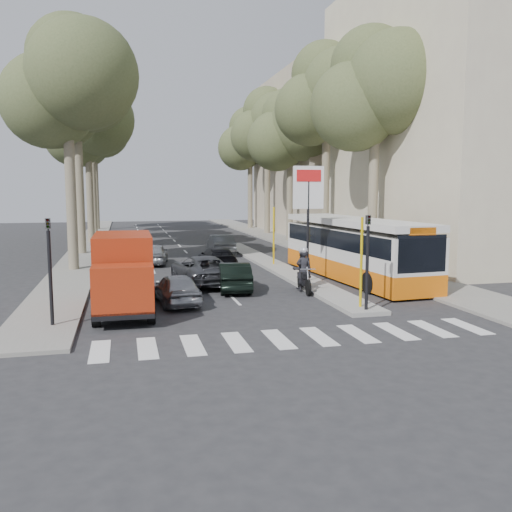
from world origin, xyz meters
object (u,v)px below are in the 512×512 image
Objects in this scene: motorcycle at (303,271)px; silver_hatchback at (176,289)px; dark_hatchback at (234,276)px; city_bus at (353,247)px; red_truck at (123,272)px.

silver_hatchback is at bearing -159.80° from motorcycle.
dark_hatchback is 0.32× the size of city_bus.
red_truck reaches higher than dark_hatchback.
silver_hatchback is 5.91m from motorcycle.
silver_hatchback is at bearing 26.84° from red_truck.
red_truck is (-4.81, -3.35, 0.87)m from dark_hatchback.
motorcycle is at bearing 169.12° from dark_hatchback.
city_bus is at bearing 42.50° from motorcycle.
dark_hatchback is 0.72× the size of red_truck.
motorcycle is (2.93, -0.94, 0.28)m from dark_hatchback.
motorcycle is (5.73, 1.41, 0.30)m from silver_hatchback.
city_bus reaches higher than dark_hatchback.
city_bus reaches higher than motorcycle.
silver_hatchback is 0.31× the size of city_bus.
dark_hatchback is at bearing 168.48° from motorcycle.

